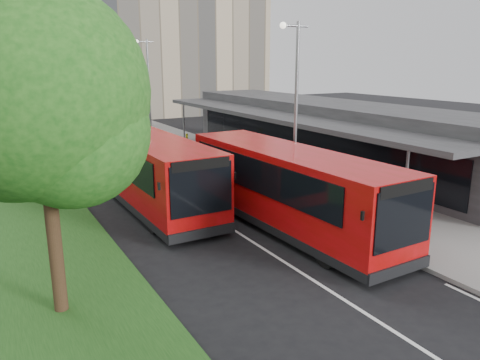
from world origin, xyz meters
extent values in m
plane|color=black|center=(0.00, 0.00, 0.00)|extent=(120.00, 120.00, 0.00)
cube|color=gray|center=(6.00, 20.00, 0.07)|extent=(5.00, 80.00, 0.15)
cube|color=#1C4716|center=(-7.00, 20.00, 0.05)|extent=(5.00, 80.00, 0.10)
cube|color=silver|center=(0.00, 15.00, 0.01)|extent=(0.12, 70.00, 0.01)
cube|color=silver|center=(3.30, -8.00, 0.01)|extent=(0.12, 2.00, 0.01)
cube|color=silver|center=(3.30, -2.00, 0.01)|extent=(0.12, 2.00, 0.01)
cube|color=silver|center=(3.30, 4.00, 0.01)|extent=(0.12, 2.00, 0.01)
cube|color=silver|center=(3.30, 10.00, 0.01)|extent=(0.12, 2.00, 0.01)
cube|color=silver|center=(3.30, 16.00, 0.01)|extent=(0.12, 2.00, 0.01)
cube|color=silver|center=(3.30, 22.00, 0.01)|extent=(0.12, 2.00, 0.01)
cube|color=silver|center=(3.30, 28.00, 0.01)|extent=(0.12, 2.00, 0.01)
cube|color=silver|center=(3.30, 34.00, 0.01)|extent=(0.12, 2.00, 0.01)
cube|color=silver|center=(3.30, 40.00, 0.01)|extent=(0.12, 2.00, 0.01)
cube|color=silver|center=(3.30, 46.00, 0.01)|extent=(0.12, 2.00, 0.01)
cube|color=tan|center=(14.00, 42.00, 9.00)|extent=(22.00, 12.00, 18.00)
cube|color=#29292B|center=(11.00, 8.00, 2.00)|extent=(5.00, 26.00, 4.00)
cube|color=black|center=(8.48, 8.00, 1.60)|extent=(0.06, 24.00, 2.20)
cube|color=#29292B|center=(7.20, 8.00, 3.30)|extent=(2.80, 26.00, 0.25)
cylinder|color=gray|center=(5.90, -3.00, 1.65)|extent=(0.12, 0.12, 3.30)
cylinder|color=gray|center=(5.90, 19.00, 1.65)|extent=(0.12, 0.12, 3.30)
cylinder|color=#332414|center=(-7.00, -3.00, 2.06)|extent=(0.36, 0.36, 4.11)
sphere|color=#184E15|center=(-7.00, -3.00, 5.80)|extent=(5.24, 5.24, 5.24)
sphere|color=#184E15|center=(-6.40, -3.40, 4.86)|extent=(3.74, 3.74, 3.74)
sphere|color=#184E15|center=(-7.50, -2.50, 5.14)|extent=(4.11, 4.11, 4.11)
cylinder|color=#332414|center=(-7.00, 9.00, 1.96)|extent=(0.36, 0.36, 3.92)
sphere|color=#184E15|center=(-7.00, 9.00, 5.52)|extent=(4.99, 4.99, 4.99)
sphere|color=#184E15|center=(-6.40, 8.60, 4.63)|extent=(3.56, 3.56, 3.56)
sphere|color=#184E15|center=(-6.40, 20.60, 4.55)|extent=(3.50, 3.50, 3.50)
cylinder|color=gray|center=(4.20, 2.00, 4.15)|extent=(0.16, 0.16, 8.00)
cylinder|color=gray|center=(4.00, 2.00, 7.95)|extent=(1.40, 0.10, 0.10)
sphere|color=silver|center=(3.40, 2.00, 7.95)|extent=(0.28, 0.28, 0.28)
cylinder|color=gray|center=(4.20, 22.00, 4.15)|extent=(0.16, 0.16, 8.00)
cylinder|color=gray|center=(4.00, 22.00, 7.95)|extent=(1.40, 0.10, 0.10)
sphere|color=silver|center=(3.40, 22.00, 7.95)|extent=(0.28, 0.28, 0.28)
cube|color=#B7090E|center=(2.00, -0.66, 1.77)|extent=(2.94, 11.18, 2.80)
cube|color=black|center=(2.00, -0.66, 0.40)|extent=(2.96, 11.20, 0.32)
cube|color=black|center=(2.15, -6.23, 2.06)|extent=(2.38, 0.11, 1.85)
cube|color=black|center=(1.85, 4.91, 2.22)|extent=(2.33, 0.11, 1.38)
cube|color=black|center=(0.65, -0.38, 2.28)|extent=(0.31, 9.52, 1.27)
cube|color=black|center=(3.33, -0.31, 2.28)|extent=(0.31, 9.52, 1.27)
cube|color=black|center=(2.15, -6.24, 0.42)|extent=(2.65, 0.15, 0.37)
cube|color=black|center=(2.15, -6.24, 2.96)|extent=(2.22, 0.10, 0.37)
cube|color=black|center=(0.66, -6.04, 2.33)|extent=(0.08, 0.08, 0.26)
cube|color=black|center=(3.62, -5.96, 2.33)|extent=(0.08, 0.08, 0.26)
cylinder|color=black|center=(0.99, -4.29, 0.48)|extent=(0.34, 0.96, 0.95)
cylinder|color=black|center=(3.21, -4.23, 0.48)|extent=(0.34, 0.96, 0.95)
cylinder|color=black|center=(0.79, 2.91, 0.48)|extent=(0.34, 0.96, 0.95)
cylinder|color=black|center=(3.01, 2.97, 0.48)|extent=(0.34, 0.96, 0.95)
cube|color=#B7090E|center=(-1.75, 5.08, 1.79)|extent=(2.77, 11.23, 2.83)
cube|color=black|center=(-1.75, 5.08, 0.41)|extent=(2.79, 11.25, 0.32)
cube|color=black|center=(-1.70, -0.54, 2.08)|extent=(2.40, 0.07, 1.87)
cube|color=black|center=(-1.80, 10.70, 2.24)|extent=(2.35, 0.07, 1.39)
cube|color=black|center=(-3.11, 5.39, 2.29)|extent=(0.14, 9.60, 1.28)
cube|color=black|center=(-0.40, 5.41, 2.29)|extent=(0.14, 9.60, 1.28)
cube|color=black|center=(-1.70, -0.55, 0.43)|extent=(2.67, 0.10, 0.37)
cube|color=black|center=(-1.70, -0.55, 2.99)|extent=(2.24, 0.06, 0.37)
cube|color=black|center=(-3.19, -0.32, 2.35)|extent=(0.08, 0.08, 0.27)
cube|color=black|center=(-0.21, -0.29, 2.35)|extent=(0.08, 0.08, 0.27)
cylinder|color=black|center=(-2.84, 1.44, 0.48)|extent=(0.33, 0.96, 0.96)
cylinder|color=black|center=(-0.60, 1.46, 0.48)|extent=(0.33, 0.96, 0.96)
cylinder|color=black|center=(-2.90, 8.70, 0.48)|extent=(0.33, 0.96, 0.96)
cylinder|color=black|center=(-0.66, 8.72, 0.48)|extent=(0.33, 0.96, 0.96)
cylinder|color=#3C2018|center=(5.86, 10.26, 0.60)|extent=(0.62, 0.62, 0.91)
cylinder|color=#FFEF0D|center=(5.21, 16.88, 0.69)|extent=(0.21, 0.21, 1.08)
imported|color=maroon|center=(1.68, 37.46, 0.57)|extent=(2.14, 3.60, 1.15)
imported|color=navy|center=(-0.76, 43.21, 0.59)|extent=(2.24, 3.80, 1.18)
camera|label=1|loc=(-8.41, -15.09, 6.52)|focal=35.00mm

